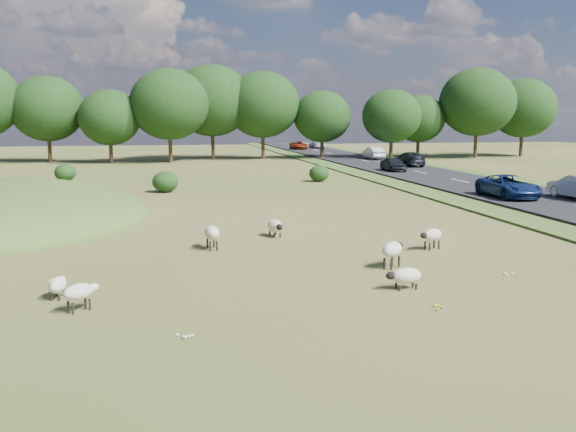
{
  "coord_description": "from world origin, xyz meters",
  "views": [
    {
      "loc": [
        -3.45,
        -23.04,
        5.28
      ],
      "look_at": [
        2.0,
        4.0,
        1.0
      ],
      "focal_mm": 40.0,
      "sensor_mm": 36.0,
      "label": 1
    }
  ],
  "objects_px": {
    "car_0": "(409,159)",
    "car_7": "(509,186)",
    "sheep_2": "(432,235)",
    "car_3": "(298,145)",
    "sheep_1": "(212,233)",
    "sheep_3": "(405,276)",
    "sheep_4": "(393,249)",
    "sheep_0": "(58,285)",
    "sheep_5": "(80,292)",
    "car_5": "(393,164)",
    "car_1": "(374,153)",
    "sheep_6": "(275,226)",
    "car_6": "(317,144)"
  },
  "relations": [
    {
      "from": "sheep_1",
      "to": "sheep_2",
      "type": "xyz_separation_m",
      "value": [
        8.63,
        -1.82,
        -0.07
      ]
    },
    {
      "from": "sheep_4",
      "to": "car_7",
      "type": "distance_m",
      "value": 20.71
    },
    {
      "from": "sheep_3",
      "to": "car_0",
      "type": "distance_m",
      "value": 47.79
    },
    {
      "from": "sheep_2",
      "to": "car_0",
      "type": "xyz_separation_m",
      "value": [
        14.72,
        38.81,
        0.38
      ]
    },
    {
      "from": "sheep_1",
      "to": "car_6",
      "type": "height_order",
      "value": "car_6"
    },
    {
      "from": "sheep_3",
      "to": "car_5",
      "type": "height_order",
      "value": "car_5"
    },
    {
      "from": "sheep_0",
      "to": "sheep_1",
      "type": "height_order",
      "value": "sheep_1"
    },
    {
      "from": "sheep_0",
      "to": "car_7",
      "type": "height_order",
      "value": "car_7"
    },
    {
      "from": "car_1",
      "to": "car_3",
      "type": "relative_size",
      "value": 0.98
    },
    {
      "from": "sheep_5",
      "to": "car_7",
      "type": "relative_size",
      "value": 0.21
    },
    {
      "from": "car_5",
      "to": "car_7",
      "type": "distance_m",
      "value": 20.37
    },
    {
      "from": "sheep_2",
      "to": "car_3",
      "type": "xyz_separation_m",
      "value": [
        10.92,
        75.11,
        0.28
      ]
    },
    {
      "from": "sheep_5",
      "to": "car_0",
      "type": "xyz_separation_m",
      "value": [
        27.58,
        44.65,
        0.43
      ]
    },
    {
      "from": "sheep_1",
      "to": "sheep_3",
      "type": "height_order",
      "value": "sheep_1"
    },
    {
      "from": "sheep_6",
      "to": "car_7",
      "type": "distance_m",
      "value": 18.86
    },
    {
      "from": "car_5",
      "to": "car_3",
      "type": "bearing_deg",
      "value": 90.0
    },
    {
      "from": "sheep_2",
      "to": "car_0",
      "type": "distance_m",
      "value": 41.51
    },
    {
      "from": "sheep_1",
      "to": "sheep_2",
      "type": "distance_m",
      "value": 8.82
    },
    {
      "from": "car_6",
      "to": "sheep_6",
      "type": "bearing_deg",
      "value": 74.62
    },
    {
      "from": "sheep_1",
      "to": "sheep_6",
      "type": "relative_size",
      "value": 0.98
    },
    {
      "from": "sheep_2",
      "to": "car_6",
      "type": "height_order",
      "value": "car_6"
    },
    {
      "from": "sheep_1",
      "to": "sheep_6",
      "type": "distance_m",
      "value": 3.7
    },
    {
      "from": "sheep_0",
      "to": "sheep_2",
      "type": "distance_m",
      "value": 14.33
    },
    {
      "from": "sheep_3",
      "to": "car_3",
      "type": "height_order",
      "value": "car_3"
    },
    {
      "from": "car_5",
      "to": "car_1",
      "type": "bearing_deg",
      "value": 77.19
    },
    {
      "from": "car_3",
      "to": "sheep_5",
      "type": "bearing_deg",
      "value": -106.37
    },
    {
      "from": "sheep_1",
      "to": "sheep_3",
      "type": "relative_size",
      "value": 1.13
    },
    {
      "from": "sheep_6",
      "to": "car_6",
      "type": "bearing_deg",
      "value": 155.28
    },
    {
      "from": "sheep_4",
      "to": "car_7",
      "type": "relative_size",
      "value": 0.24
    },
    {
      "from": "sheep_6",
      "to": "car_7",
      "type": "height_order",
      "value": "car_7"
    },
    {
      "from": "sheep_4",
      "to": "car_1",
      "type": "bearing_deg",
      "value": 28.04
    },
    {
      "from": "car_7",
      "to": "sheep_1",
      "type": "bearing_deg",
      "value": -150.25
    },
    {
      "from": "sheep_0",
      "to": "car_0",
      "type": "height_order",
      "value": "car_0"
    },
    {
      "from": "car_0",
      "to": "car_7",
      "type": "xyz_separation_m",
      "value": [
        -3.8,
        -25.82,
        -0.02
      ]
    },
    {
      "from": "sheep_3",
      "to": "car_7",
      "type": "relative_size",
      "value": 0.24
    },
    {
      "from": "sheep_3",
      "to": "car_5",
      "type": "xyz_separation_m",
      "value": [
        14.2,
        38.82,
        0.48
      ]
    },
    {
      "from": "sheep_3",
      "to": "sheep_4",
      "type": "height_order",
      "value": "sheep_4"
    },
    {
      "from": "sheep_0",
      "to": "car_0",
      "type": "relative_size",
      "value": 0.22
    },
    {
      "from": "sheep_1",
      "to": "car_3",
      "type": "distance_m",
      "value": 75.86
    },
    {
      "from": "sheep_0",
      "to": "sheep_4",
      "type": "height_order",
      "value": "sheep_4"
    },
    {
      "from": "sheep_2",
      "to": "sheep_4",
      "type": "height_order",
      "value": "sheep_4"
    },
    {
      "from": "sheep_6",
      "to": "car_1",
      "type": "relative_size",
      "value": 0.31
    },
    {
      "from": "sheep_4",
      "to": "sheep_5",
      "type": "distance_m",
      "value": 10.7
    },
    {
      "from": "sheep_2",
      "to": "sheep_3",
      "type": "height_order",
      "value": "sheep_2"
    },
    {
      "from": "car_0",
      "to": "car_6",
      "type": "xyz_separation_m",
      "value": [
        0.0,
        39.23,
        -0.03
      ]
    },
    {
      "from": "sheep_1",
      "to": "car_3",
      "type": "relative_size",
      "value": 0.3
    },
    {
      "from": "sheep_0",
      "to": "sheep_3",
      "type": "bearing_deg",
      "value": -88.99
    },
    {
      "from": "sheep_2",
      "to": "car_3",
      "type": "relative_size",
      "value": 0.27
    },
    {
      "from": "sheep_1",
      "to": "car_7",
      "type": "bearing_deg",
      "value": -65.77
    },
    {
      "from": "sheep_5",
      "to": "car_5",
      "type": "height_order",
      "value": "car_5"
    }
  ]
}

